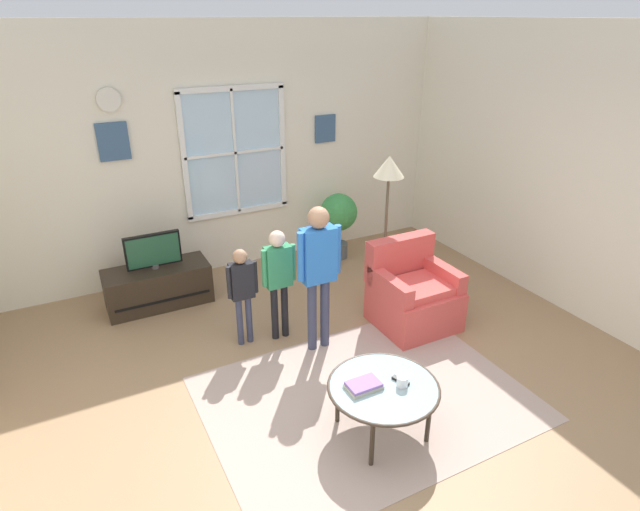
{
  "coord_description": "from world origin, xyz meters",
  "views": [
    {
      "loc": [
        -1.77,
        -2.89,
        2.95
      ],
      "look_at": [
        0.23,
        0.95,
        0.95
      ],
      "focal_mm": 29.54,
      "sensor_mm": 36.0,
      "label": 1
    }
  ],
  "objects_px": {
    "tv_stand": "(158,286)",
    "armchair": "(412,295)",
    "person_black_shirt": "(242,286)",
    "book_stack": "(364,385)",
    "cup": "(402,381)",
    "potted_plant_by_window": "(339,216)",
    "remote_near_books": "(401,381)",
    "person_green_shirt": "(278,273)",
    "person_blue_shirt": "(318,263)",
    "coffee_table": "(383,389)",
    "floor_lamp": "(388,181)",
    "television": "(153,251)"
  },
  "relations": [
    {
      "from": "coffee_table",
      "to": "television",
      "type": "bearing_deg",
      "value": 111.38
    },
    {
      "from": "book_stack",
      "to": "person_blue_shirt",
      "type": "distance_m",
      "value": 1.29
    },
    {
      "from": "cup",
      "to": "potted_plant_by_window",
      "type": "xyz_separation_m",
      "value": [
        1.15,
        3.01,
        0.1
      ]
    },
    {
      "from": "book_stack",
      "to": "remote_near_books",
      "type": "distance_m",
      "value": 0.29
    },
    {
      "from": "coffee_table",
      "to": "floor_lamp",
      "type": "height_order",
      "value": "floor_lamp"
    },
    {
      "from": "armchair",
      "to": "person_blue_shirt",
      "type": "distance_m",
      "value": 1.2
    },
    {
      "from": "armchair",
      "to": "potted_plant_by_window",
      "type": "xyz_separation_m",
      "value": [
        0.12,
        1.76,
        0.25
      ]
    },
    {
      "from": "remote_near_books",
      "to": "floor_lamp",
      "type": "height_order",
      "value": "floor_lamp"
    },
    {
      "from": "tv_stand",
      "to": "potted_plant_by_window",
      "type": "height_order",
      "value": "potted_plant_by_window"
    },
    {
      "from": "television",
      "to": "coffee_table",
      "type": "distance_m",
      "value": 2.99
    },
    {
      "from": "remote_near_books",
      "to": "coffee_table",
      "type": "bearing_deg",
      "value": 173.12
    },
    {
      "from": "armchair",
      "to": "coffee_table",
      "type": "bearing_deg",
      "value": -134.2
    },
    {
      "from": "television",
      "to": "potted_plant_by_window",
      "type": "height_order",
      "value": "potted_plant_by_window"
    },
    {
      "from": "television",
      "to": "book_stack",
      "type": "xyz_separation_m",
      "value": [
        0.94,
        -2.73,
        -0.19
      ]
    },
    {
      "from": "book_stack",
      "to": "remote_near_books",
      "type": "bearing_deg",
      "value": -13.24
    },
    {
      "from": "person_black_shirt",
      "to": "person_blue_shirt",
      "type": "bearing_deg",
      "value": -33.01
    },
    {
      "from": "book_stack",
      "to": "person_blue_shirt",
      "type": "bearing_deg",
      "value": 78.6
    },
    {
      "from": "remote_near_books",
      "to": "person_green_shirt",
      "type": "relative_size",
      "value": 0.12
    },
    {
      "from": "remote_near_books",
      "to": "person_green_shirt",
      "type": "distance_m",
      "value": 1.63
    },
    {
      "from": "person_black_shirt",
      "to": "book_stack",
      "type": "bearing_deg",
      "value": -77.0
    },
    {
      "from": "person_blue_shirt",
      "to": "book_stack",
      "type": "bearing_deg",
      "value": -101.4
    },
    {
      "from": "person_green_shirt",
      "to": "potted_plant_by_window",
      "type": "relative_size",
      "value": 1.31
    },
    {
      "from": "tv_stand",
      "to": "book_stack",
      "type": "xyz_separation_m",
      "value": [
        0.94,
        -2.73,
        0.23
      ]
    },
    {
      "from": "coffee_table",
      "to": "cup",
      "type": "relative_size",
      "value": 9.94
    },
    {
      "from": "person_blue_shirt",
      "to": "tv_stand",
      "type": "bearing_deg",
      "value": 127.41
    },
    {
      "from": "armchair",
      "to": "cup",
      "type": "height_order",
      "value": "armchair"
    },
    {
      "from": "potted_plant_by_window",
      "to": "person_blue_shirt",
      "type": "bearing_deg",
      "value": -124.47
    },
    {
      "from": "book_stack",
      "to": "potted_plant_by_window",
      "type": "distance_m",
      "value": 3.22
    },
    {
      "from": "television",
      "to": "remote_near_books",
      "type": "distance_m",
      "value": 3.06
    },
    {
      "from": "person_green_shirt",
      "to": "tv_stand",
      "type": "bearing_deg",
      "value": 127.28
    },
    {
      "from": "person_blue_shirt",
      "to": "remote_near_books",
      "type": "bearing_deg",
      "value": -87.88
    },
    {
      "from": "person_black_shirt",
      "to": "potted_plant_by_window",
      "type": "relative_size",
      "value": 1.15
    },
    {
      "from": "tv_stand",
      "to": "armchair",
      "type": "bearing_deg",
      "value": -35.56
    },
    {
      "from": "cup",
      "to": "person_blue_shirt",
      "type": "xyz_separation_m",
      "value": [
        -0.03,
        1.3,
        0.42
      ]
    },
    {
      "from": "armchair",
      "to": "remote_near_books",
      "type": "xyz_separation_m",
      "value": [
        -1.01,
        -1.2,
        0.12
      ]
    },
    {
      "from": "coffee_table",
      "to": "potted_plant_by_window",
      "type": "height_order",
      "value": "potted_plant_by_window"
    },
    {
      "from": "tv_stand",
      "to": "person_black_shirt",
      "type": "distance_m",
      "value": 1.36
    },
    {
      "from": "person_blue_shirt",
      "to": "floor_lamp",
      "type": "relative_size",
      "value": 0.88
    },
    {
      "from": "armchair",
      "to": "remote_near_books",
      "type": "distance_m",
      "value": 1.57
    },
    {
      "from": "tv_stand",
      "to": "armchair",
      "type": "distance_m",
      "value": 2.75
    },
    {
      "from": "remote_near_books",
      "to": "person_black_shirt",
      "type": "distance_m",
      "value": 1.78
    },
    {
      "from": "cup",
      "to": "potted_plant_by_window",
      "type": "distance_m",
      "value": 3.22
    },
    {
      "from": "floor_lamp",
      "to": "person_green_shirt",
      "type": "bearing_deg",
      "value": -170.57
    },
    {
      "from": "tv_stand",
      "to": "person_blue_shirt",
      "type": "bearing_deg",
      "value": -52.59
    },
    {
      "from": "armchair",
      "to": "coffee_table",
      "type": "distance_m",
      "value": 1.65
    },
    {
      "from": "cup",
      "to": "person_blue_shirt",
      "type": "relative_size",
      "value": 0.06
    },
    {
      "from": "floor_lamp",
      "to": "coffee_table",
      "type": "bearing_deg",
      "value": -123.84
    },
    {
      "from": "armchair",
      "to": "person_black_shirt",
      "type": "bearing_deg",
      "value": 165.01
    },
    {
      "from": "book_stack",
      "to": "person_blue_shirt",
      "type": "height_order",
      "value": "person_blue_shirt"
    },
    {
      "from": "cup",
      "to": "coffee_table",
      "type": "bearing_deg",
      "value": 153.43
    }
  ]
}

